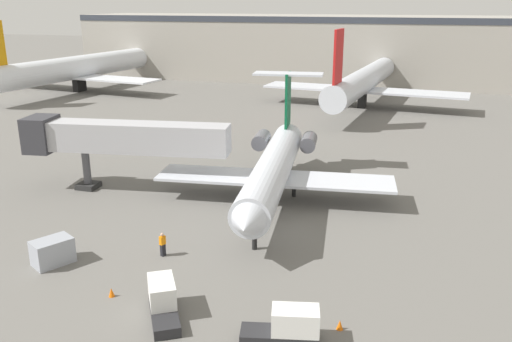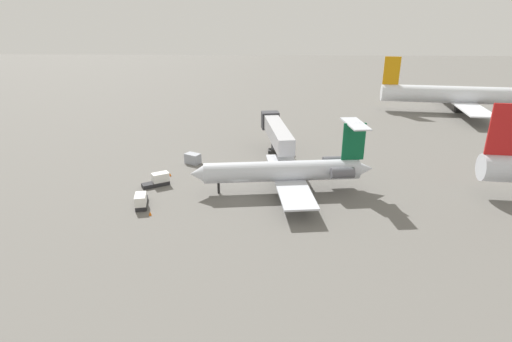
{
  "view_description": "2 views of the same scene",
  "coord_description": "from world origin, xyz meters",
  "px_view_note": "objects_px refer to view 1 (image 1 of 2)",
  "views": [
    {
      "loc": [
        9.47,
        -35.87,
        16.67
      ],
      "look_at": [
        -3.59,
        7.49,
        2.23
      ],
      "focal_mm": 37.61,
      "sensor_mm": 36.0,
      "label": 1
    },
    {
      "loc": [
        52.67,
        4.12,
        24.23
      ],
      "look_at": [
        -0.47,
        2.19,
        3.48
      ],
      "focal_mm": 28.7,
      "sensor_mm": 36.0,
      "label": 2
    }
  ],
  "objects_px": {
    "baggage_tug_lead": "(288,327)",
    "parked_airliner_west_mid": "(363,81)",
    "cargo_container_uld": "(53,252)",
    "traffic_cone_near": "(340,325)",
    "parked_airliner_west_end": "(77,68)",
    "jet_bridge": "(114,138)",
    "ground_crew_marshaller": "(163,244)",
    "regional_jet": "(274,166)",
    "traffic_cone_mid": "(111,292)",
    "baggage_tug_trailing": "(163,301)"
  },
  "relations": [
    {
      "from": "baggage_tug_lead",
      "to": "parked_airliner_west_mid",
      "type": "relative_size",
      "value": 0.11
    },
    {
      "from": "cargo_container_uld",
      "to": "traffic_cone_near",
      "type": "relative_size",
      "value": 5.41
    },
    {
      "from": "baggage_tug_lead",
      "to": "cargo_container_uld",
      "type": "distance_m",
      "value": 17.34
    },
    {
      "from": "parked_airliner_west_end",
      "to": "parked_airliner_west_mid",
      "type": "xyz_separation_m",
      "value": [
        53.74,
        -0.55,
        -0.25
      ]
    },
    {
      "from": "parked_airliner_west_end",
      "to": "jet_bridge",
      "type": "bearing_deg",
      "value": -52.47
    },
    {
      "from": "ground_crew_marshaller",
      "to": "regional_jet",
      "type": "bearing_deg",
      "value": 70.2
    },
    {
      "from": "jet_bridge",
      "to": "traffic_cone_near",
      "type": "distance_m",
      "value": 28.32
    },
    {
      "from": "jet_bridge",
      "to": "baggage_tug_lead",
      "type": "xyz_separation_m",
      "value": [
        20.4,
        -17.99,
        -4.11
      ]
    },
    {
      "from": "traffic_cone_mid",
      "to": "parked_airliner_west_mid",
      "type": "xyz_separation_m",
      "value": [
        7.75,
        63.83,
        3.92
      ]
    },
    {
      "from": "regional_jet",
      "to": "ground_crew_marshaller",
      "type": "height_order",
      "value": "regional_jet"
    },
    {
      "from": "baggage_tug_trailing",
      "to": "parked_airliner_west_end",
      "type": "relative_size",
      "value": 0.1
    },
    {
      "from": "jet_bridge",
      "to": "parked_airliner_west_end",
      "type": "relative_size",
      "value": 0.47
    },
    {
      "from": "ground_crew_marshaller",
      "to": "cargo_container_uld",
      "type": "relative_size",
      "value": 0.57
    },
    {
      "from": "regional_jet",
      "to": "jet_bridge",
      "type": "distance_m",
      "value": 14.65
    },
    {
      "from": "cargo_container_uld",
      "to": "traffic_cone_mid",
      "type": "bearing_deg",
      "value": -23.53
    },
    {
      "from": "jet_bridge",
      "to": "baggage_tug_trailing",
      "type": "height_order",
      "value": "jet_bridge"
    },
    {
      "from": "cargo_container_uld",
      "to": "parked_airliner_west_mid",
      "type": "xyz_separation_m",
      "value": [
        13.67,
        61.25,
        3.33
      ]
    },
    {
      "from": "cargo_container_uld",
      "to": "baggage_tug_lead",
      "type": "bearing_deg",
      "value": -12.74
    },
    {
      "from": "regional_jet",
      "to": "traffic_cone_mid",
      "type": "bearing_deg",
      "value": -105.48
    },
    {
      "from": "regional_jet",
      "to": "traffic_cone_mid",
      "type": "height_order",
      "value": "regional_jet"
    },
    {
      "from": "traffic_cone_near",
      "to": "traffic_cone_mid",
      "type": "height_order",
      "value": "same"
    },
    {
      "from": "ground_crew_marshaller",
      "to": "parked_airliner_west_mid",
      "type": "bearing_deg",
      "value": 82.92
    },
    {
      "from": "baggage_tug_trailing",
      "to": "traffic_cone_mid",
      "type": "height_order",
      "value": "baggage_tug_trailing"
    },
    {
      "from": "baggage_tug_lead",
      "to": "ground_crew_marshaller",
      "type": "bearing_deg",
      "value": 146.35
    },
    {
      "from": "traffic_cone_mid",
      "to": "parked_airliner_west_mid",
      "type": "relative_size",
      "value": 0.01
    },
    {
      "from": "ground_crew_marshaller",
      "to": "baggage_tug_lead",
      "type": "height_order",
      "value": "baggage_tug_lead"
    },
    {
      "from": "ground_crew_marshaller",
      "to": "jet_bridge",
      "type": "bearing_deg",
      "value": 132.03
    },
    {
      "from": "regional_jet",
      "to": "traffic_cone_near",
      "type": "distance_m",
      "value": 19.76
    },
    {
      "from": "ground_crew_marshaller",
      "to": "parked_airliner_west_mid",
      "type": "height_order",
      "value": "parked_airliner_west_mid"
    },
    {
      "from": "baggage_tug_trailing",
      "to": "traffic_cone_mid",
      "type": "relative_size",
      "value": 7.53
    },
    {
      "from": "jet_bridge",
      "to": "ground_crew_marshaller",
      "type": "relative_size",
      "value": 11.15
    },
    {
      "from": "cargo_container_uld",
      "to": "traffic_cone_near",
      "type": "distance_m",
      "value": 19.4
    },
    {
      "from": "jet_bridge",
      "to": "parked_airliner_west_end",
      "type": "xyz_separation_m",
      "value": [
        -36.59,
        47.64,
        -0.5
      ]
    },
    {
      "from": "regional_jet",
      "to": "ground_crew_marshaller",
      "type": "bearing_deg",
      "value": -109.8
    },
    {
      "from": "ground_crew_marshaller",
      "to": "traffic_cone_near",
      "type": "bearing_deg",
      "value": -21.85
    },
    {
      "from": "regional_jet",
      "to": "baggage_tug_lead",
      "type": "height_order",
      "value": "regional_jet"
    },
    {
      "from": "baggage_tug_trailing",
      "to": "parked_airliner_west_mid",
      "type": "bearing_deg",
      "value": 86.48
    },
    {
      "from": "baggage_tug_lead",
      "to": "traffic_cone_mid",
      "type": "height_order",
      "value": "baggage_tug_lead"
    },
    {
      "from": "baggage_tug_lead",
      "to": "jet_bridge",
      "type": "bearing_deg",
      "value": 138.59
    },
    {
      "from": "ground_crew_marshaller",
      "to": "cargo_container_uld",
      "type": "height_order",
      "value": "cargo_container_uld"
    },
    {
      "from": "jet_bridge",
      "to": "parked_airliner_west_mid",
      "type": "height_order",
      "value": "parked_airliner_west_mid"
    },
    {
      "from": "regional_jet",
      "to": "traffic_cone_mid",
      "type": "relative_size",
      "value": 47.95
    },
    {
      "from": "regional_jet",
      "to": "parked_airliner_west_mid",
      "type": "xyz_separation_m",
      "value": [
        2.7,
        45.57,
        1.03
      ]
    },
    {
      "from": "baggage_tug_trailing",
      "to": "traffic_cone_near",
      "type": "relative_size",
      "value": 7.53
    },
    {
      "from": "jet_bridge",
      "to": "ground_crew_marshaller",
      "type": "xyz_separation_m",
      "value": [
        9.94,
        -11.03,
        -4.09
      ]
    },
    {
      "from": "jet_bridge",
      "to": "ground_crew_marshaller",
      "type": "height_order",
      "value": "jet_bridge"
    },
    {
      "from": "baggage_tug_lead",
      "to": "traffic_cone_near",
      "type": "xyz_separation_m",
      "value": [
        2.37,
        1.82,
        -0.56
      ]
    },
    {
      "from": "ground_crew_marshaller",
      "to": "parked_airliner_west_end",
      "type": "bearing_deg",
      "value": 128.42
    },
    {
      "from": "parked_airliner_west_mid",
      "to": "regional_jet",
      "type": "bearing_deg",
      "value": -93.38
    },
    {
      "from": "baggage_tug_lead",
      "to": "parked_airliner_west_end",
      "type": "relative_size",
      "value": 0.1
    }
  ]
}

